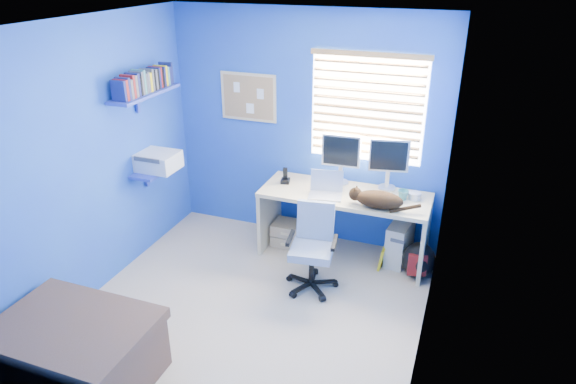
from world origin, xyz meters
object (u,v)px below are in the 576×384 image
(cat, at_px, (379,200))
(office_chair, at_px, (312,258))
(tower_pc, at_px, (400,242))
(desk, at_px, (343,225))
(laptop, at_px, (326,186))

(cat, height_order, office_chair, cat)
(tower_pc, bearing_deg, cat, -113.99)
(desk, xyz_separation_m, office_chair, (-0.14, -0.63, -0.06))
(laptop, bearing_deg, desk, 30.23)
(office_chair, bearing_deg, laptop, 93.51)
(desk, height_order, office_chair, office_chair)
(laptop, distance_m, cat, 0.56)
(desk, bearing_deg, cat, -28.04)
(laptop, xyz_separation_m, cat, (0.55, -0.06, -0.03))
(laptop, height_order, cat, laptop)
(desk, bearing_deg, laptop, -139.23)
(office_chair, bearing_deg, tower_pc, 45.91)
(cat, bearing_deg, office_chair, -135.83)
(tower_pc, xyz_separation_m, office_chair, (-0.72, -0.74, 0.09))
(desk, xyz_separation_m, cat, (0.39, -0.21, 0.45))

